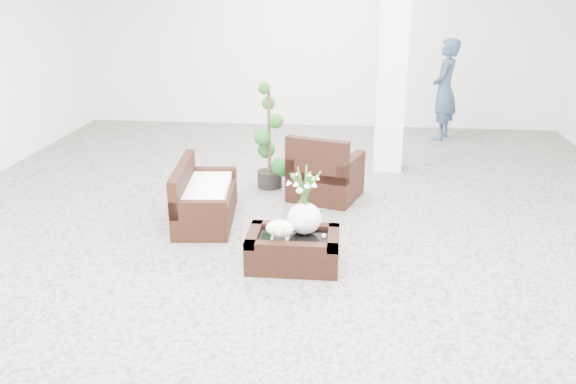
# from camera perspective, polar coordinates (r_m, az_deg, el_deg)

# --- Properties ---
(ground) EXTENTS (11.00, 11.00, 0.00)m
(ground) POSITION_cam_1_polar(r_m,az_deg,el_deg) (6.47, 0.09, -4.87)
(ground) COLOR gray
(ground) RESTS_ON ground
(column) EXTENTS (0.40, 0.40, 3.50)m
(column) POSITION_cam_1_polar(r_m,az_deg,el_deg) (8.72, 10.06, 13.28)
(column) COLOR white
(column) RESTS_ON ground
(coffee_table) EXTENTS (0.90, 0.60, 0.31)m
(coffee_table) POSITION_cam_1_polar(r_m,az_deg,el_deg) (5.92, 0.50, -5.66)
(coffee_table) COLOR black
(coffee_table) RESTS_ON ground
(sheep_figurine) EXTENTS (0.28, 0.23, 0.21)m
(sheep_figurine) POSITION_cam_1_polar(r_m,az_deg,el_deg) (5.73, -0.78, -3.68)
(sheep_figurine) COLOR white
(sheep_figurine) RESTS_ON coffee_table
(planter_narcissus) EXTENTS (0.44, 0.44, 0.80)m
(planter_narcissus) POSITION_cam_1_polar(r_m,az_deg,el_deg) (5.79, 1.59, -0.30)
(planter_narcissus) COLOR white
(planter_narcissus) RESTS_ON coffee_table
(tealight) EXTENTS (0.04, 0.04, 0.03)m
(tealight) POSITION_cam_1_polar(r_m,az_deg,el_deg) (5.85, 3.46, -4.18)
(tealight) COLOR white
(tealight) RESTS_ON coffee_table
(armchair) EXTENTS (1.01, 0.99, 0.86)m
(armchair) POSITION_cam_1_polar(r_m,az_deg,el_deg) (7.65, 3.66, 2.53)
(armchair) COLOR black
(armchair) RESTS_ON ground
(loveseat) EXTENTS (0.75, 1.35, 0.69)m
(loveseat) POSITION_cam_1_polar(r_m,az_deg,el_deg) (6.99, -7.92, -0.08)
(loveseat) COLOR black
(loveseat) RESTS_ON ground
(topiary) EXTENTS (0.38, 0.38, 1.41)m
(topiary) POSITION_cam_1_polar(r_m,az_deg,el_deg) (7.96, -1.82, 5.30)
(topiary) COLOR #174918
(topiary) RESTS_ON ground
(shopper) EXTENTS (0.61, 0.74, 1.75)m
(shopper) POSITION_cam_1_polar(r_m,az_deg,el_deg) (10.81, 14.79, 9.47)
(shopper) COLOR navy
(shopper) RESTS_ON ground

